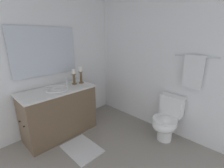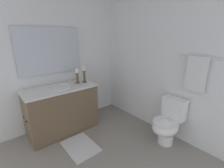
# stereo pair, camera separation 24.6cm
# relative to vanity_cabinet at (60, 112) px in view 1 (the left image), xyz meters

# --- Properties ---
(floor) EXTENTS (2.86, 2.72, 0.02)m
(floor) POSITION_rel_vanity_cabinet_xyz_m (1.11, 0.07, -0.43)
(floor) COLOR gray
(floor) RESTS_ON ground
(wall_back) EXTENTS (2.86, 0.04, 2.45)m
(wall_back) POSITION_rel_vanity_cabinet_xyz_m (1.11, 1.43, 0.80)
(wall_back) COLOR white
(wall_back) RESTS_ON ground
(wall_left) EXTENTS (0.04, 2.72, 2.45)m
(wall_left) POSITION_rel_vanity_cabinet_xyz_m (-0.33, 0.07, 0.80)
(wall_left) COLOR white
(wall_left) RESTS_ON ground
(vanity_cabinet) EXTENTS (0.58, 1.23, 0.84)m
(vanity_cabinet) POSITION_rel_vanity_cabinet_xyz_m (0.00, 0.00, 0.00)
(vanity_cabinet) COLOR brown
(vanity_cabinet) RESTS_ON ground
(sink_basin) EXTENTS (0.40, 0.40, 0.24)m
(sink_basin) POSITION_rel_vanity_cabinet_xyz_m (-0.00, 0.00, 0.38)
(sink_basin) COLOR white
(sink_basin) RESTS_ON vanity_cabinet
(mirror) EXTENTS (0.02, 1.10, 0.80)m
(mirror) POSITION_rel_vanity_cabinet_xyz_m (-0.28, 0.00, 1.02)
(mirror) COLOR silver
(candle_holder_tall) EXTENTS (0.09, 0.09, 0.31)m
(candle_holder_tall) POSITION_rel_vanity_cabinet_xyz_m (-0.01, 0.49, 0.59)
(candle_holder_tall) COLOR brown
(candle_holder_tall) RESTS_ON vanity_cabinet
(candle_holder_short) EXTENTS (0.09, 0.09, 0.28)m
(candle_holder_short) POSITION_rel_vanity_cabinet_xyz_m (-0.04, 0.36, 0.57)
(candle_holder_short) COLOR brown
(candle_holder_short) RESTS_ON vanity_cabinet
(toilet) EXTENTS (0.39, 0.54, 0.75)m
(toilet) POSITION_rel_vanity_cabinet_xyz_m (1.43, 1.15, -0.06)
(toilet) COLOR white
(toilet) RESTS_ON ground
(towel_bar) EXTENTS (0.61, 0.02, 0.02)m
(towel_bar) POSITION_rel_vanity_cabinet_xyz_m (1.66, 1.37, 0.99)
(towel_bar) COLOR silver
(towel_near_vanity) EXTENTS (0.28, 0.03, 0.51)m
(towel_near_vanity) POSITION_rel_vanity_cabinet_xyz_m (1.66, 1.35, 0.75)
(towel_near_vanity) COLOR white
(towel_near_vanity) RESTS_ON towel_bar
(bath_mat) EXTENTS (0.60, 0.44, 0.02)m
(bath_mat) POSITION_rel_vanity_cabinet_xyz_m (0.62, 0.00, -0.42)
(bath_mat) COLOR silver
(bath_mat) RESTS_ON ground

